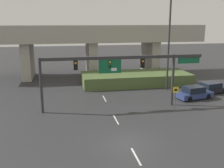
{
  "coord_description": "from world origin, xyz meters",
  "views": [
    {
      "loc": [
        -4.56,
        -17.66,
        9.0
      ],
      "look_at": [
        0.0,
        6.85,
        2.95
      ],
      "focal_mm": 42.0,
      "sensor_mm": 36.0,
      "label": 1
    }
  ],
  "objects_px": {
    "speed_limit_sign": "(175,95)",
    "signal_gantry": "(120,66)",
    "parked_sedan_near_right": "(194,93)",
    "highway_light_pole_near": "(169,30)",
    "parked_sedan_mid_right": "(212,88)"
  },
  "relations": [
    {
      "from": "parked_sedan_near_right",
      "to": "parked_sedan_mid_right",
      "type": "xyz_separation_m",
      "value": [
        3.4,
        1.92,
        -0.05
      ]
    },
    {
      "from": "speed_limit_sign",
      "to": "parked_sedan_near_right",
      "type": "xyz_separation_m",
      "value": [
        3.83,
        3.19,
        -0.91
      ]
    },
    {
      "from": "signal_gantry",
      "to": "highway_light_pole_near",
      "type": "xyz_separation_m",
      "value": [
        7.79,
        6.38,
        3.35
      ]
    },
    {
      "from": "parked_sedan_mid_right",
      "to": "signal_gantry",
      "type": "bearing_deg",
      "value": -176.92
    },
    {
      "from": "speed_limit_sign",
      "to": "parked_sedan_near_right",
      "type": "bearing_deg",
      "value": 39.84
    },
    {
      "from": "parked_sedan_near_right",
      "to": "speed_limit_sign",
      "type": "bearing_deg",
      "value": -151.14
    },
    {
      "from": "parked_sedan_mid_right",
      "to": "parked_sedan_near_right",
      "type": "bearing_deg",
      "value": -163.57
    },
    {
      "from": "highway_light_pole_near",
      "to": "signal_gantry",
      "type": "bearing_deg",
      "value": -140.69
    },
    {
      "from": "speed_limit_sign",
      "to": "highway_light_pole_near",
      "type": "distance_m",
      "value": 10.28
    },
    {
      "from": "parked_sedan_mid_right",
      "to": "speed_limit_sign",
      "type": "bearing_deg",
      "value": -157.75
    },
    {
      "from": "signal_gantry",
      "to": "parked_sedan_mid_right",
      "type": "bearing_deg",
      "value": 16.11
    },
    {
      "from": "speed_limit_sign",
      "to": "parked_sedan_near_right",
      "type": "distance_m",
      "value": 5.07
    },
    {
      "from": "speed_limit_sign",
      "to": "parked_sedan_mid_right",
      "type": "height_order",
      "value": "speed_limit_sign"
    },
    {
      "from": "signal_gantry",
      "to": "speed_limit_sign",
      "type": "xyz_separation_m",
      "value": [
        5.54,
        -1.43,
        -2.94
      ]
    },
    {
      "from": "speed_limit_sign",
      "to": "signal_gantry",
      "type": "bearing_deg",
      "value": 165.55
    }
  ]
}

